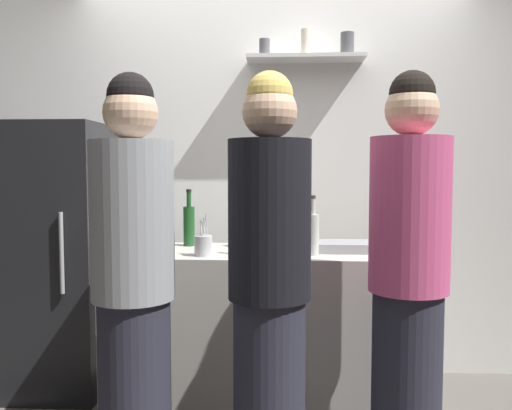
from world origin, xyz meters
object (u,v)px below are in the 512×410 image
object	(u,v)px
baking_pan	(349,247)
person_grey_hoodie	(133,287)
refrigerator	(57,257)
wine_bottle_amber_glass	(295,229)
wine_bottle_dark_glass	(258,235)
water_bottle_plastic	(252,231)
utensil_holder	(203,245)
wine_bottle_pale_glass	(313,233)
wine_bottle_green_glass	(189,224)
person_blonde	(269,286)
person_pink_top	(408,279)

from	to	relation	value
baking_pan	person_grey_hoodie	world-z (taller)	person_grey_hoodie
refrigerator	wine_bottle_amber_glass	world-z (taller)	refrigerator
wine_bottle_amber_glass	person_grey_hoodie	xyz separation A→B (m)	(-0.68, -0.78, -0.15)
wine_bottle_dark_glass	water_bottle_plastic	bearing A→B (deg)	99.76
person_grey_hoodie	wine_bottle_dark_glass	bearing A→B (deg)	38.58
baking_pan	utensil_holder	world-z (taller)	utensil_holder
wine_bottle_pale_glass	wine_bottle_green_glass	world-z (taller)	wine_bottle_green_glass
wine_bottle_pale_glass	person_blonde	xyz separation A→B (m)	(-0.21, -0.58, -0.15)
wine_bottle_pale_glass	utensil_holder	bearing A→B (deg)	-174.87
wine_bottle_pale_glass	wine_bottle_amber_glass	world-z (taller)	wine_bottle_pale_glass
utensil_holder	wine_bottle_dark_glass	xyz separation A→B (m)	(0.28, 0.02, 0.05)
wine_bottle_pale_glass	wine_bottle_dark_glass	size ratio (longest dim) A/B	1.05
baking_pan	wine_bottle_pale_glass	distance (m)	0.27
baking_pan	wine_bottle_amber_glass	size ratio (longest dim) A/B	1.11
refrigerator	baking_pan	xyz separation A→B (m)	(1.74, -0.28, 0.12)
wine_bottle_green_glass	person_blonde	bearing A→B (deg)	-60.92
utensil_holder	person_blonde	xyz separation A→B (m)	(0.36, -0.53, -0.09)
baking_pan	wine_bottle_green_glass	xyz separation A→B (m)	(-0.90, 0.15, 0.10)
wine_bottle_dark_glass	person_grey_hoodie	size ratio (longest dim) A/B	0.17
water_bottle_plastic	person_grey_hoodie	size ratio (longest dim) A/B	0.12
wine_bottle_pale_glass	wine_bottle_green_glass	xyz separation A→B (m)	(-0.70, 0.30, 0.01)
person_grey_hoodie	refrigerator	bearing A→B (deg)	114.91
baking_pan	utensil_holder	bearing A→B (deg)	-165.62
person_blonde	person_pink_top	size ratio (longest dim) A/B	0.99
wine_bottle_green_glass	person_grey_hoodie	size ratio (longest dim) A/B	0.19
baking_pan	person_blonde	xyz separation A→B (m)	(-0.41, -0.73, -0.06)
person_blonde	water_bottle_plastic	bearing A→B (deg)	-119.77
utensil_holder	wine_bottle_amber_glass	world-z (taller)	wine_bottle_amber_glass
person_grey_hoodie	wine_bottle_green_glass	bearing A→B (deg)	74.12
wine_bottle_green_glass	water_bottle_plastic	distance (m)	0.37
wine_bottle_dark_glass	person_pink_top	xyz separation A→B (m)	(0.67, -0.43, -0.13)
utensil_holder	water_bottle_plastic	size ratio (longest dim) A/B	1.06
refrigerator	utensil_holder	size ratio (longest dim) A/B	7.40
wine_bottle_amber_glass	wine_bottle_dark_glass	bearing A→B (deg)	-134.49
utensil_holder	wine_bottle_green_glass	world-z (taller)	wine_bottle_green_glass
wine_bottle_amber_glass	refrigerator	bearing A→B (deg)	169.60
person_grey_hoodie	person_blonde	distance (m)	0.56
wine_bottle_pale_glass	baking_pan	bearing A→B (deg)	35.28
wine_bottle_amber_glass	water_bottle_plastic	world-z (taller)	wine_bottle_amber_glass
wine_bottle_amber_glass	person_pink_top	bearing A→B (deg)	-52.89
wine_bottle_green_glass	person_pink_top	size ratio (longest dim) A/B	0.19
wine_bottle_amber_glass	wine_bottle_green_glass	distance (m)	0.62
wine_bottle_green_glass	refrigerator	bearing A→B (deg)	171.07
utensil_holder	wine_bottle_dark_glass	bearing A→B (deg)	3.56
utensil_holder	person_blonde	world-z (taller)	person_blonde
water_bottle_plastic	person_pink_top	world-z (taller)	person_pink_top
person_grey_hoodie	person_blonde	world-z (taller)	person_blonde
person_grey_hoodie	wine_bottle_amber_glass	bearing A→B (deg)	37.34
wine_bottle_dark_glass	person_pink_top	size ratio (longest dim) A/B	0.17
person_blonde	wine_bottle_dark_glass	bearing A→B (deg)	-120.46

